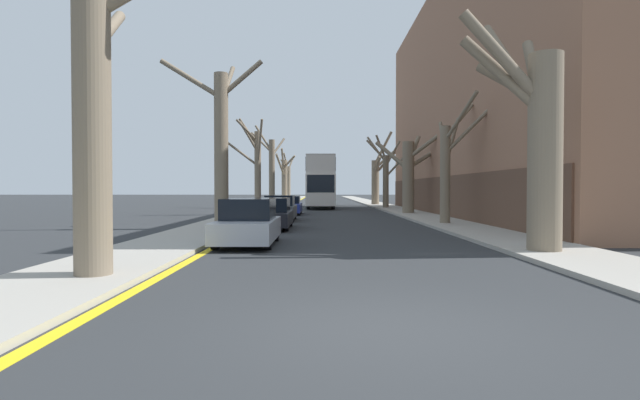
% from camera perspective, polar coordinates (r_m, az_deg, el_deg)
% --- Properties ---
extents(ground_plane, '(300.00, 300.00, 0.00)m').
position_cam_1_polar(ground_plane, '(6.34, 7.38, -14.48)').
color(ground_plane, '#2B2D30').
extents(sidewalk_left, '(2.64, 120.00, 0.12)m').
position_cam_1_polar(sidewalk_left, '(56.27, -4.86, -0.45)').
color(sidewalk_left, '#A39E93').
rests_on(sidewalk_left, ground).
extents(sidewalk_right, '(2.64, 120.00, 0.12)m').
position_cam_1_polar(sidewalk_right, '(56.43, 6.21, -0.45)').
color(sidewalk_right, '#A39E93').
rests_on(sidewalk_right, ground).
extents(building_facade_right, '(10.08, 35.38, 15.19)m').
position_cam_1_polar(building_facade_right, '(35.01, 21.27, 10.80)').
color(building_facade_right, '#93664C').
rests_on(building_facade_right, ground).
extents(kerb_line_stripe, '(0.24, 120.00, 0.01)m').
position_cam_1_polar(kerb_line_stripe, '(56.17, -3.33, -0.51)').
color(kerb_line_stripe, yellow).
rests_on(kerb_line_stripe, ground).
extents(street_tree_left_0, '(4.98, 3.63, 7.78)m').
position_cam_1_polar(street_tree_left_0, '(10.39, -24.76, 11.35)').
color(street_tree_left_0, '#7A6B56').
rests_on(street_tree_left_0, ground).
extents(street_tree_left_1, '(4.37, 2.50, 7.51)m').
position_cam_1_polar(street_tree_left_1, '(22.15, -11.40, 6.52)').
color(street_tree_left_1, '#7A6B56').
rests_on(street_tree_left_1, ground).
extents(street_tree_left_2, '(3.25, 1.62, 6.45)m').
position_cam_1_polar(street_tree_left_2, '(33.74, -7.51, 3.90)').
color(street_tree_left_2, '#7A6B56').
rests_on(street_tree_left_2, ground).
extents(street_tree_left_3, '(3.33, 2.47, 7.58)m').
position_cam_1_polar(street_tree_left_3, '(45.59, -5.75, 3.53)').
color(street_tree_left_3, '#7A6B56').
rests_on(street_tree_left_3, ground).
extents(street_tree_left_4, '(2.21, 3.09, 6.34)m').
position_cam_1_polar(street_tree_left_4, '(57.33, -4.24, 2.43)').
color(street_tree_left_4, '#7A6B56').
rests_on(street_tree_left_4, ground).
extents(street_tree_left_5, '(1.73, 3.44, 6.64)m').
position_cam_1_polar(street_tree_left_5, '(69.26, -3.80, 2.27)').
color(street_tree_left_5, '#7A6B56').
rests_on(street_tree_left_5, ground).
extents(street_tree_right_0, '(2.79, 2.68, 6.62)m').
position_cam_1_polar(street_tree_right_0, '(14.41, 23.39, 7.06)').
color(street_tree_right_0, '#7A6B56').
rests_on(street_tree_right_0, ground).
extents(street_tree_right_1, '(2.47, 3.88, 6.13)m').
position_cam_1_polar(street_tree_right_1, '(24.47, 14.37, 4.14)').
color(street_tree_right_1, '#7A6B56').
rests_on(street_tree_right_1, ground).
extents(street_tree_right_2, '(5.18, 3.62, 5.77)m').
position_cam_1_polar(street_tree_right_2, '(34.29, 10.13, 3.19)').
color(street_tree_right_2, '#7A6B56').
rests_on(street_tree_right_2, ground).
extents(street_tree_right_3, '(3.99, 2.57, 6.48)m').
position_cam_1_polar(street_tree_right_3, '(44.19, 7.38, 2.92)').
color(street_tree_right_3, '#7A6B56').
rests_on(street_tree_right_3, ground).
extents(street_tree_right_4, '(3.28, 2.56, 7.85)m').
position_cam_1_polar(street_tree_right_4, '(53.17, 6.47, 2.72)').
color(street_tree_right_4, '#7A6B56').
rests_on(street_tree_right_4, ground).
extents(double_decker_bus, '(2.49, 11.61, 4.59)m').
position_cam_1_polar(double_decker_bus, '(45.87, -0.07, 2.34)').
color(double_decker_bus, silver).
rests_on(double_decker_bus, ground).
extents(parked_car_0, '(1.71, 4.02, 1.43)m').
position_cam_1_polar(parked_car_0, '(15.53, -8.35, -2.65)').
color(parked_car_0, '#9EA3AD').
rests_on(parked_car_0, ground).
extents(parked_car_1, '(1.89, 4.27, 1.34)m').
position_cam_1_polar(parked_car_1, '(21.85, -5.96, -1.61)').
color(parked_car_1, black).
rests_on(parked_car_1, ground).
extents(parked_car_2, '(1.72, 4.16, 1.38)m').
position_cam_1_polar(parked_car_2, '(27.47, -4.77, -0.98)').
color(parked_car_2, '#4C5156').
rests_on(parked_car_2, ground).
extents(parked_car_3, '(1.87, 4.24, 1.25)m').
position_cam_1_polar(parked_car_3, '(33.95, -3.88, -0.64)').
color(parked_car_3, navy).
rests_on(parked_car_3, ground).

